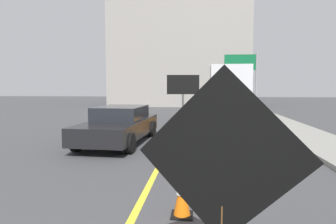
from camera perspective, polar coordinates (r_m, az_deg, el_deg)
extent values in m
cube|color=yellow|center=(6.58, -3.66, -13.94)|extent=(0.14, 36.00, 0.01)
cube|color=orange|center=(2.73, 10.68, -8.30)|extent=(1.52, 0.38, 1.56)
cube|color=black|center=(2.71, 10.62, -8.38)|extent=(1.59, 0.38, 1.63)
cube|color=black|center=(2.75, 10.74, -8.20)|extent=(0.27, 0.07, 0.52)
cube|color=orange|center=(14.67, 2.91, -2.49)|extent=(1.34, 1.94, 0.45)
cylinder|color=#4C4C4C|center=(14.59, 2.93, 0.92)|extent=(0.10, 0.10, 1.30)
cube|color=black|center=(14.55, 2.95, 5.34)|extent=(1.60, 0.31, 0.95)
sphere|color=yellow|center=(14.66, 5.08, 5.33)|extent=(0.09, 0.09, 0.09)
sphere|color=yellow|center=(14.62, 3.91, 5.33)|extent=(0.09, 0.09, 0.09)
sphere|color=yellow|center=(14.59, 2.73, 5.34)|extent=(0.09, 0.09, 0.09)
sphere|color=yellow|center=(14.57, 1.55, 5.35)|extent=(0.09, 0.09, 0.09)
sphere|color=yellow|center=(14.56, 0.88, 6.06)|extent=(0.09, 0.09, 0.09)
sphere|color=yellow|center=(14.56, 0.88, 4.64)|extent=(0.09, 0.09, 0.09)
cube|color=black|center=(19.74, 11.32, 0.37)|extent=(1.69, 7.05, 0.25)
cube|color=silver|center=(22.20, 10.90, 3.66)|extent=(2.25, 2.01, 1.90)
cube|color=silver|center=(18.60, 11.63, 4.54)|extent=(2.31, 4.82, 2.64)
cylinder|color=black|center=(22.08, 8.14, 0.58)|extent=(0.30, 0.91, 0.90)
cylinder|color=black|center=(22.22, 13.60, 0.51)|extent=(0.30, 0.91, 0.90)
cylinder|color=black|center=(17.60, 8.37, -0.55)|extent=(0.30, 0.91, 0.90)
cylinder|color=black|center=(17.77, 15.20, -0.62)|extent=(0.30, 0.91, 0.90)
cube|color=black|center=(11.21, -9.50, -3.06)|extent=(2.18, 5.03, 0.60)
cube|color=black|center=(11.38, -9.14, -0.15)|extent=(1.80, 2.31, 0.50)
cylinder|color=black|center=(9.45, -7.41, -6.08)|extent=(0.26, 0.67, 0.66)
cylinder|color=black|center=(10.12, -17.38, -5.53)|extent=(0.26, 0.67, 0.66)
cylinder|color=black|center=(12.55, -3.14, -3.29)|extent=(0.26, 0.67, 0.66)
cylinder|color=black|center=(13.07, -10.97, -3.04)|extent=(0.26, 0.67, 0.66)
cylinder|color=gray|center=(25.86, 16.80, 5.60)|extent=(0.18, 0.18, 5.00)
cube|color=#0F6033|center=(25.66, 13.80, 9.37)|extent=(2.60, 0.17, 1.30)
cube|color=white|center=(25.69, 13.79, 9.36)|extent=(1.82, 0.08, 0.18)
cube|color=gray|center=(33.64, 2.26, 10.66)|extent=(14.94, 6.85, 10.90)
cube|color=black|center=(5.15, 2.73, -19.38)|extent=(0.36, 0.36, 0.03)
cone|color=orange|center=(5.01, 2.75, -15.62)|extent=(0.28, 0.28, 0.69)
cylinder|color=white|center=(5.00, 2.75, -15.25)|extent=(0.19, 0.19, 0.08)
cube|color=black|center=(7.60, 2.25, -11.25)|extent=(0.36, 0.36, 0.03)
cone|color=orange|center=(7.50, 2.26, -8.42)|extent=(0.28, 0.28, 0.74)
cylinder|color=white|center=(7.49, 2.26, -8.15)|extent=(0.19, 0.19, 0.08)
cube|color=black|center=(9.98, 0.64, -7.29)|extent=(0.36, 0.36, 0.03)
cone|color=orange|center=(9.92, 0.64, -5.64)|extent=(0.28, 0.28, 0.55)
cylinder|color=white|center=(9.91, 0.64, -5.48)|extent=(0.19, 0.19, 0.08)
cube|color=black|center=(12.71, 0.86, -4.61)|extent=(0.36, 0.36, 0.03)
cone|color=orange|center=(12.65, 0.86, -2.88)|extent=(0.28, 0.28, 0.75)
cylinder|color=white|center=(12.64, 0.86, -2.71)|extent=(0.19, 0.19, 0.08)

